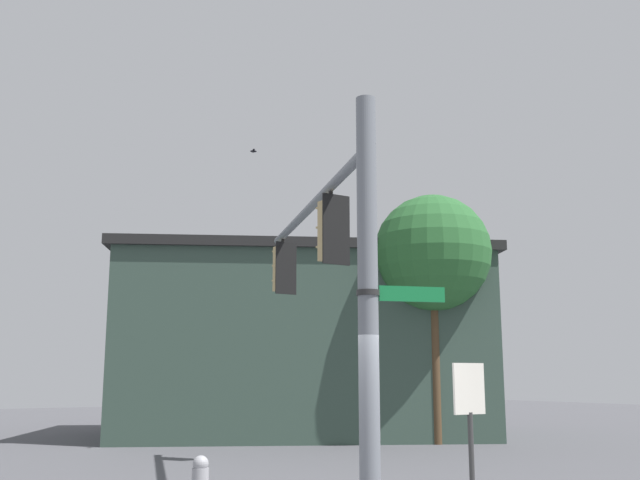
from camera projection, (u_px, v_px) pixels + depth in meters
signal_pole at (368, 299)px, 10.32m from camera, size 0.29×0.29×6.00m
mast_arm at (311, 207)px, 14.32m from camera, size 2.53×7.19×0.17m
traffic_light_nearest_pole at (330, 231)px, 12.65m from camera, size 0.54×0.49×1.31m
traffic_light_mid_inner at (282, 269)px, 17.11m from camera, size 0.54×0.49×1.31m
street_name_sign at (387, 293)px, 10.40m from camera, size 1.27×0.55×0.22m
bird_flying at (253, 151)px, 19.59m from camera, size 0.19×0.30×0.08m
storefront_building at (300, 344)px, 25.03m from camera, size 14.33×12.76×6.00m
tree_by_storefront at (432, 254)px, 22.08m from camera, size 3.53×3.53×7.37m
historical_marker at (470, 412)px, 10.95m from camera, size 0.60×0.08×2.13m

